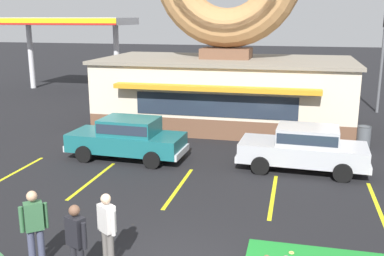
% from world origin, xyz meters
% --- Properties ---
extents(donut_shop_building, '(12.30, 6.75, 10.96)m').
position_xyz_m(donut_shop_building, '(-1.07, 13.94, 3.74)').
color(donut_shop_building, brown).
rests_on(donut_shop_building, ground).
extents(mini_donut_near_right, '(0.13, 0.13, 0.04)m').
position_xyz_m(mini_donut_near_right, '(2.50, 1.53, 0.05)').
color(mini_donut_near_right, '#E5C666').
rests_on(mini_donut_near_right, putting_mat).
extents(car_silver, '(4.63, 2.14, 1.60)m').
position_xyz_m(car_silver, '(2.77, 7.68, 0.87)').
color(car_silver, '#B2B5BA').
rests_on(car_silver, ground).
extents(car_teal, '(4.62, 2.11, 1.60)m').
position_xyz_m(car_teal, '(-3.82, 7.52, 0.87)').
color(car_teal, '#196066').
rests_on(car_teal, ground).
extents(pedestrian_hooded_kid, '(0.48, 0.43, 1.75)m').
position_xyz_m(pedestrian_hooded_kid, '(-2.95, -0.22, 0.98)').
color(pedestrian_hooded_kid, '#474C66').
rests_on(pedestrian_hooded_kid, ground).
extents(pedestrian_leather_jacket_man, '(0.51, 0.41, 1.69)m').
position_xyz_m(pedestrian_leather_jacket_man, '(-1.42, 0.13, 0.94)').
color(pedestrian_leather_jacket_man, slate).
rests_on(pedestrian_leather_jacket_man, ground).
extents(pedestrian_clipboard_woman, '(0.56, 0.37, 1.71)m').
position_xyz_m(pedestrian_clipboard_woman, '(-1.77, -0.60, 0.95)').
color(pedestrian_clipboard_woman, '#232328').
rests_on(pedestrian_clipboard_woman, ground).
extents(trash_bin, '(0.57, 0.57, 0.97)m').
position_xyz_m(trash_bin, '(5.21, 11.00, 0.50)').
color(trash_bin, '#51565B').
rests_on(trash_bin, ground).
extents(traffic_light_pole, '(0.28, 0.47, 5.80)m').
position_xyz_m(traffic_light_pole, '(6.97, 18.91, 3.71)').
color(traffic_light_pole, '#595B60').
rests_on(traffic_light_pole, ground).
extents(gas_station_canopy, '(9.00, 4.46, 5.30)m').
position_xyz_m(gas_station_canopy, '(-14.00, 22.66, 4.86)').
color(gas_station_canopy, silver).
rests_on(gas_station_canopy, ground).
extents(parking_stripe_far_left, '(0.12, 3.60, 0.01)m').
position_xyz_m(parking_stripe_far_left, '(-7.12, 5.00, 0.00)').
color(parking_stripe_far_left, yellow).
rests_on(parking_stripe_far_left, ground).
extents(parking_stripe_left, '(0.12, 3.60, 0.01)m').
position_xyz_m(parking_stripe_left, '(-4.12, 5.00, 0.00)').
color(parking_stripe_left, yellow).
rests_on(parking_stripe_left, ground).
extents(parking_stripe_mid_left, '(0.12, 3.60, 0.01)m').
position_xyz_m(parking_stripe_mid_left, '(-1.12, 5.00, 0.00)').
color(parking_stripe_mid_left, yellow).
rests_on(parking_stripe_mid_left, ground).
extents(parking_stripe_centre, '(0.12, 3.60, 0.01)m').
position_xyz_m(parking_stripe_centre, '(1.88, 5.00, 0.00)').
color(parking_stripe_centre, yellow).
rests_on(parking_stripe_centre, ground).
extents(parking_stripe_mid_right, '(0.12, 3.60, 0.01)m').
position_xyz_m(parking_stripe_mid_right, '(4.88, 5.00, 0.00)').
color(parking_stripe_mid_right, yellow).
rests_on(parking_stripe_mid_right, ground).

